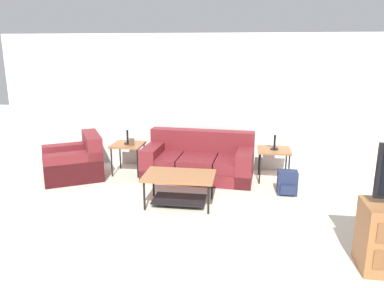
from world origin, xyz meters
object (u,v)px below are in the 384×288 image
coffee_table (179,183)px  side_table_left (128,147)px  backpack (287,183)px  couch (199,162)px  table_lamp_left (127,124)px  armchair (75,163)px  table_lamp_right (275,128)px  side_table_right (274,152)px

coffee_table → side_table_left: bearing=132.7°
side_table_left → backpack: 2.99m
couch → table_lamp_left: bearing=179.5°
armchair → table_lamp_left: size_ratio=2.63×
armchair → table_lamp_left: bearing=22.6°
couch → armchair: size_ratio=1.51×
couch → armchair: (-2.26, -0.36, -0.01)m
table_lamp_left → table_lamp_right: (2.71, 0.00, 0.00)m
coffee_table → side_table_left: side_table_left is taller
couch → backpack: bearing=-22.8°
backpack → side_table_left: bearing=167.2°
couch → coffee_table: couch is taller
table_lamp_left → backpack: size_ratio=1.29×
side_table_left → table_lamp_right: size_ratio=1.13×
coffee_table → side_table_left: size_ratio=1.86×
couch → side_table_left: size_ratio=3.52×
armchair → side_table_left: armchair is taller
side_table_left → backpack: side_table_left is taller
table_lamp_left → backpack: 3.07m
table_lamp_left → backpack: table_lamp_left is taller
backpack → table_lamp_right: bearing=105.8°
coffee_table → table_lamp_right: table_lamp_right is taller
table_lamp_right → side_table_right: bearing=90.0°
armchair → coffee_table: armchair is taller
side_table_left → table_lamp_left: bearing=-90.0°
coffee_table → backpack: (1.67, 0.67, -0.16)m
armchair → backpack: (3.80, -0.28, -0.09)m
coffee_table → table_lamp_left: (-1.22, 1.33, 0.61)m
couch → side_table_left: couch is taller
backpack → coffee_table: bearing=-158.3°
coffee_table → side_table_right: side_table_right is taller
couch → side_table_right: (1.35, 0.01, 0.23)m
table_lamp_left → armchair: bearing=-157.4°
couch → side_table_right: couch is taller
side_table_left → table_lamp_right: table_lamp_right is taller
table_lamp_right → coffee_table: bearing=-138.3°
couch → coffee_table: size_ratio=1.90×
couch → side_table_left: bearing=179.5°
armchair → table_lamp_left: (0.90, 0.38, 0.68)m
side_table_right → backpack: bearing=-74.2°
side_table_left → table_lamp_left: table_lamp_left is taller
table_lamp_left → backpack: (2.89, -0.66, -0.77)m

